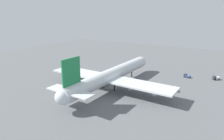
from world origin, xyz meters
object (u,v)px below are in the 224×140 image
cargo_airplane (112,75)px  maintenance_van (187,76)px  safety_cone_nose (138,71)px  pushback_tractor (216,78)px  cargo_container_fore (174,90)px

cargo_airplane → maintenance_van: (38.84, -28.21, -5.77)m
maintenance_van → safety_cone_nose: 30.14m
maintenance_van → pushback_tractor: bearing=-73.7°
maintenance_van → pushback_tractor: (4.42, -15.10, 0.20)m
cargo_airplane → pushback_tractor: 61.46m
pushback_tractor → cargo_airplane: bearing=135.0°
maintenance_van → cargo_container_fore: maintenance_van is taller
cargo_container_fore → maintenance_van: bearing=0.7°
maintenance_van → cargo_container_fore: 26.45m
cargo_airplane → maintenance_van: bearing=-36.0°
pushback_tractor → safety_cone_nose: size_ratio=6.33×
cargo_airplane → safety_cone_nose: 34.28m
cargo_container_fore → safety_cone_nose: bearing=54.7°
maintenance_van → safety_cone_nose: (-5.20, 29.68, -0.62)m
cargo_container_fore → safety_cone_nose: size_ratio=4.66×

